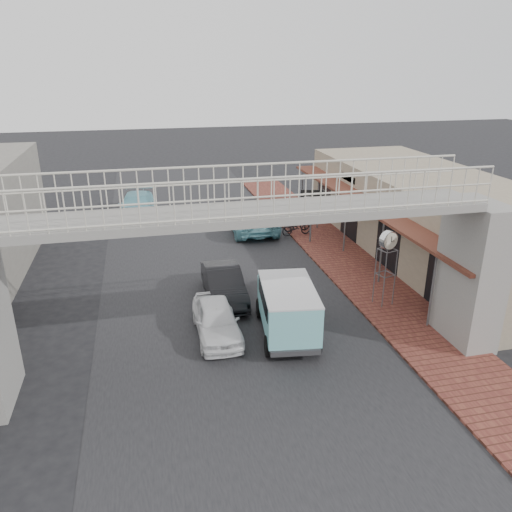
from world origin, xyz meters
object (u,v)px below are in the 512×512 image
white_hatchback (216,319)px  angkot_van (287,303)px  angkot_curb (250,217)px  angkot_far (136,206)px  motorcycle_far (297,223)px  dark_sedan (224,284)px  arrow_sign (326,199)px  street_clock (388,244)px  motorcycle_near (297,227)px

white_hatchback → angkot_van: 2.58m
angkot_curb → angkot_far: angkot_curb is taller
motorcycle_far → white_hatchback: bearing=142.1°
dark_sedan → arrow_sign: (6.38, 5.49, 1.81)m
white_hatchback → arrow_sign: 11.11m
angkot_far → arrow_sign: (9.75, -7.21, 1.74)m
dark_sedan → street_clock: size_ratio=1.34×
white_hatchback → angkot_curb: (3.81, 11.58, 0.12)m
dark_sedan → angkot_curb: 9.28m
motorcycle_far → arrow_sign: arrow_sign is taller
dark_sedan → arrow_sign: arrow_sign is taller
white_hatchback → motorcycle_far: bearing=58.9°
street_clock → arrow_sign: bearing=71.7°
angkot_far → motorcycle_far: (8.90, -5.15, -0.16)m
angkot_curb → white_hatchback: bearing=72.3°
dark_sedan → street_clock: bearing=-17.9°
angkot_curb → dark_sedan: bearing=71.3°
white_hatchback → angkot_van: size_ratio=0.88×
angkot_curb → motorcycle_far: 2.76m
white_hatchback → motorcycle_near: bearing=58.2°
dark_sedan → motorcycle_far: bearing=54.0°
white_hatchback → arrow_sign: arrow_sign is taller
motorcycle_far → arrow_sign: size_ratio=0.54×
motorcycle_near → street_clock: (0.81, -8.92, 2.07)m
angkot_curb → angkot_van: bearing=84.1°
angkot_far → motorcycle_far: 10.28m
motorcycle_far → motorcycle_near: bearing=153.2°
motorcycle_far → angkot_far: bearing=53.2°
angkot_far → motorcycle_near: angkot_far is taller
angkot_curb → angkot_far: 7.54m
motorcycle_near → arrow_sign: bearing=-151.4°
angkot_curb → arrow_sign: (3.33, -3.28, 1.74)m
angkot_far → street_clock: 17.59m
angkot_curb → street_clock: size_ratio=1.77×
white_hatchback → angkot_curb: bearing=71.9°
angkot_curb → angkot_van: (-1.36, -12.12, 0.50)m
angkot_curb → street_clock: bearing=106.3°
street_clock → angkot_van: bearing=-179.1°
angkot_van → motorcycle_near: (3.61, 10.28, -0.69)m
motorcycle_far → street_clock: size_ratio=0.53×
angkot_curb → angkot_far: size_ratio=1.05×
white_hatchback → arrow_sign: size_ratio=1.25×
angkot_far → dark_sedan: bearing=-68.0°
street_clock → dark_sedan: bearing=145.7°
angkot_van → arrow_sign: 10.09m
dark_sedan → motorcycle_near: bearing=52.8°
motorcycle_near → motorcycle_far: motorcycle_far is taller
angkot_far → street_clock: bearing=-50.1°
dark_sedan → white_hatchback: bearing=-104.7°
angkot_far → motorcycle_far: size_ratio=3.20×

